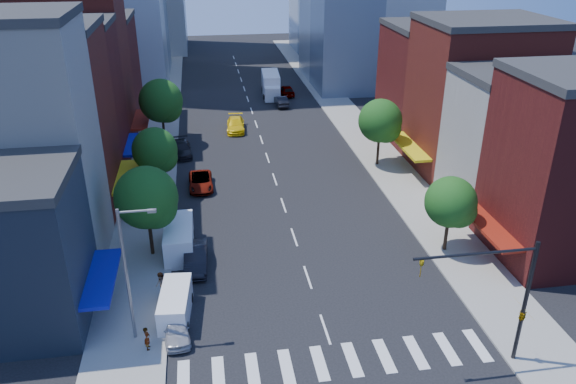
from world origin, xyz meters
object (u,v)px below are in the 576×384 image
at_px(taxi, 236,125).
at_px(pedestrian_far, 161,285).
at_px(traffic_car_far, 286,90).
at_px(parked_car_second, 196,258).
at_px(parked_car_third, 201,182).
at_px(traffic_car_oncoming, 281,101).
at_px(box_truck, 271,85).
at_px(parked_car_front, 176,327).
at_px(parked_car_rear, 182,149).
at_px(cargo_van_near, 175,306).
at_px(cargo_van_far, 179,240).
at_px(pedestrian_near, 147,338).

bearing_deg(taxi, pedestrian_far, -98.40).
height_order(taxi, traffic_car_far, traffic_car_far).
relative_size(parked_car_second, parked_car_third, 0.97).
relative_size(traffic_car_oncoming, box_truck, 0.52).
bearing_deg(pedestrian_far, parked_car_front, 3.10).
relative_size(parked_car_rear, cargo_van_near, 1.06).
bearing_deg(traffic_car_oncoming, pedestrian_far, 68.01).
bearing_deg(parked_car_second, traffic_car_oncoming, 74.74).
height_order(cargo_van_near, traffic_car_oncoming, cargo_van_near).
bearing_deg(pedestrian_far, cargo_van_far, 158.10).
bearing_deg(parked_car_third, pedestrian_near, -99.85).
xyz_separation_m(parked_car_front, taxi, (6.61, 39.06, 0.11)).
xyz_separation_m(parked_car_second, parked_car_rear, (-1.31, 23.73, -0.07)).
bearing_deg(parked_car_second, traffic_car_far, 74.80).
xyz_separation_m(taxi, pedestrian_far, (-7.68, -34.89, 0.34)).
height_order(parked_car_front, cargo_van_far, cargo_van_far).
height_order(cargo_van_far, pedestrian_near, cargo_van_far).
relative_size(traffic_car_far, box_truck, 0.56).
height_order(traffic_car_far, box_truck, box_truck).
distance_m(parked_car_rear, box_truck, 26.56).
relative_size(taxi, pedestrian_far, 2.78).
xyz_separation_m(parked_car_second, box_truck, (11.87, 46.77, 0.78)).
xyz_separation_m(parked_car_second, cargo_van_near, (-1.39, -6.00, 0.17)).
distance_m(cargo_van_far, box_truck, 46.36).
height_order(parked_car_front, parked_car_third, parked_car_third).
relative_size(parked_car_rear, cargo_van_far, 0.91).
bearing_deg(traffic_car_oncoming, pedestrian_near, 69.20).
distance_m(traffic_car_oncoming, pedestrian_near, 52.25).
bearing_deg(taxi, pedestrian_near, -97.67).
relative_size(parked_car_rear, box_truck, 0.60).
bearing_deg(parked_car_third, parked_car_second, -93.53).
bearing_deg(parked_car_front, parked_car_rear, 84.61).
xyz_separation_m(parked_car_rear, cargo_van_near, (-0.07, -29.74, 0.24)).
bearing_deg(box_truck, traffic_car_far, -7.55).
xyz_separation_m(parked_car_second, pedestrian_far, (-2.37, -3.72, 0.32)).
xyz_separation_m(parked_car_front, parked_car_third, (1.93, 22.25, 0.02)).
distance_m(cargo_van_near, traffic_car_oncoming, 48.94).
bearing_deg(parked_car_rear, pedestrian_far, -97.10).
distance_m(parked_car_front, parked_car_second, 8.00).
distance_m(parked_car_front, parked_car_third, 22.34).
bearing_deg(pedestrian_far, taxi, 156.25).
height_order(parked_car_front, pedestrian_far, pedestrian_far).
relative_size(parked_car_third, cargo_van_far, 0.90).
bearing_deg(cargo_van_near, pedestrian_far, 118.76).
distance_m(traffic_car_far, box_truck, 2.49).
relative_size(parked_car_third, traffic_car_far, 1.06).
relative_size(parked_car_third, box_truck, 0.59).
height_order(cargo_van_far, pedestrian_far, cargo_van_far).
xyz_separation_m(parked_car_second, parked_car_third, (0.63, 14.36, -0.11)).
bearing_deg(cargo_van_far, traffic_car_far, 70.87).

